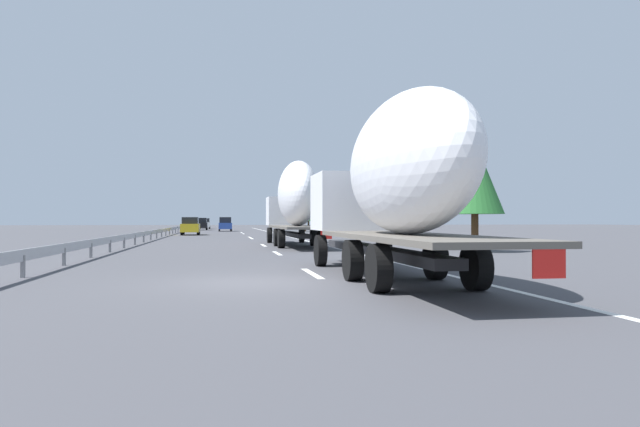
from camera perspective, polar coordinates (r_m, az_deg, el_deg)
name	(u,v)px	position (r m, az deg, el deg)	size (l,w,h in m)	color
ground_plane	(229,237)	(54.31, -9.07, -2.28)	(260.00, 260.00, 0.00)	#424247
lane_stripe_0	(312,273)	(16.56, -0.80, -5.98)	(3.20, 0.20, 0.01)	white
lane_stripe_1	(277,253)	(26.63, -4.28, -3.97)	(3.20, 0.20, 0.01)	white
lane_stripe_2	(263,245)	(35.08, -5.65, -3.17)	(3.20, 0.20, 0.01)	white
lane_stripe_3	(252,238)	(48.43, -6.83, -2.48)	(3.20, 0.20, 0.01)	white
lane_stripe_4	(250,237)	(51.53, -7.02, -2.37)	(3.20, 0.20, 0.01)	white
lane_stripe_5	(244,234)	(65.13, -7.62, -2.01)	(3.20, 0.20, 0.01)	white
lane_stripe_6	(242,233)	(71.11, -7.82, -1.89)	(3.20, 0.20, 0.01)	white
edge_line_right	(282,235)	(59.64, -3.84, -2.14)	(110.00, 0.20, 0.01)	white
truck_lead	(295,201)	(34.17, -2.50, 1.30)	(14.14, 2.55, 4.96)	silver
truck_trailing	(394,180)	(14.89, 7.36, 3.33)	(13.12, 2.55, 4.57)	silver
car_yellow_coupe	(190,226)	(60.64, -12.77, -1.22)	(4.72, 1.83, 1.84)	gold
car_black_suv	(201,224)	(90.44, -11.76, -1.02)	(4.27, 1.92, 1.89)	black
car_blue_sedan	(225,224)	(80.16, -9.42, -1.06)	(4.20, 1.81, 1.95)	#28479E
car_white_van	(205,224)	(103.80, -11.41, -0.98)	(4.14, 1.91, 1.86)	white
road_sign	(303,213)	(52.81, -1.74, 0.06)	(0.10, 0.90, 3.18)	gray
tree_0	(305,201)	(78.03, -1.52, 1.27)	(3.17, 3.17, 6.53)	#472D19
tree_1	(376,187)	(44.02, 5.59, 2.60)	(3.76, 3.76, 6.16)	#472D19
tree_2	(475,177)	(28.97, 15.15, 3.53)	(2.83, 2.83, 5.49)	#472D19
tree_3	(308,204)	(91.57, -1.16, 0.94)	(3.95, 3.95, 6.81)	#472D19
guardrail_median	(166,230)	(57.52, -15.10, -1.60)	(94.00, 0.10, 0.76)	#9EA0A5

